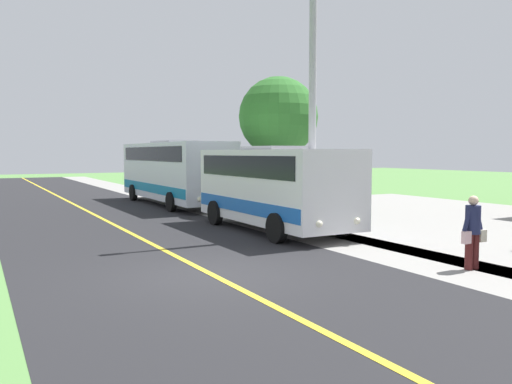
# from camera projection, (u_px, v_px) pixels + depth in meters

# --- Properties ---
(ground_plane) EXTENTS (120.00, 120.00, 0.00)m
(ground_plane) POSITION_uv_depth(u_px,v_px,m) (210.00, 274.00, 11.47)
(ground_plane) COLOR #548442
(road_surface) EXTENTS (8.00, 100.00, 0.01)m
(road_surface) POSITION_uv_depth(u_px,v_px,m) (210.00, 274.00, 11.47)
(road_surface) COLOR black
(road_surface) RESTS_ON ground
(sidewalk) EXTENTS (2.40, 100.00, 0.01)m
(sidewalk) POSITION_uv_depth(u_px,v_px,m) (388.00, 252.00, 13.95)
(sidewalk) COLOR gray
(sidewalk) RESTS_ON ground
(road_centre_line) EXTENTS (0.16, 100.00, 0.00)m
(road_centre_line) POSITION_uv_depth(u_px,v_px,m) (210.00, 273.00, 11.47)
(road_centre_line) COLOR gold
(road_centre_line) RESTS_ON ground
(shuttle_bus_front) EXTENTS (2.67, 7.28, 2.89)m
(shuttle_bus_front) POSITION_uv_depth(u_px,v_px,m) (274.00, 184.00, 17.76)
(shuttle_bus_front) COLOR white
(shuttle_bus_front) RESTS_ON ground
(transit_bus_rear) EXTENTS (2.79, 10.34, 3.28)m
(transit_bus_rear) POSITION_uv_depth(u_px,v_px,m) (174.00, 170.00, 26.75)
(transit_bus_rear) COLOR silver
(transit_bus_rear) RESTS_ON ground
(pedestrian_with_bags) EXTENTS (0.72, 0.34, 1.70)m
(pedestrian_with_bags) POSITION_uv_depth(u_px,v_px,m) (473.00, 230.00, 11.82)
(pedestrian_with_bags) COLOR #4C1919
(pedestrian_with_bags) RESTS_ON ground
(street_light_pole) EXTENTS (1.97, 0.24, 8.23)m
(street_light_pole) POSITION_uv_depth(u_px,v_px,m) (309.00, 94.00, 16.35)
(street_light_pole) COLOR #9E9EA3
(street_light_pole) RESTS_ON ground
(tree_curbside) EXTENTS (3.50, 3.50, 6.01)m
(tree_curbside) POSITION_uv_depth(u_px,v_px,m) (278.00, 117.00, 22.90)
(tree_curbside) COLOR brown
(tree_curbside) RESTS_ON ground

